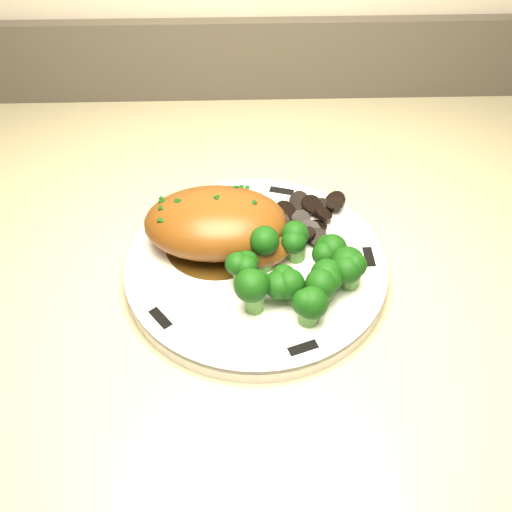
{
  "coord_description": "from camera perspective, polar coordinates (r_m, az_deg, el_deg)",
  "views": [
    {
      "loc": [
        -0.24,
        1.13,
        1.48
      ],
      "look_at": [
        -0.22,
        1.62,
        0.99
      ],
      "focal_mm": 45.0,
      "sensor_mm": 36.0,
      "label": 1
    }
  ],
  "objects": [
    {
      "name": "rim_accent_3",
      "position": [
        0.63,
        4.2,
        -8.17
      ],
      "size": [
        0.03,
        0.02,
        0.0
      ],
      "primitive_type": "cube",
      "rotation": [
        0.0,
        0.0,
        6.63
      ],
      "color": "black",
      "rests_on": "plate"
    },
    {
      "name": "mushroom_pile",
      "position": [
        0.74,
        3.76,
        2.99
      ],
      "size": [
        0.1,
        0.08,
        0.03
      ],
      "color": "black",
      "rests_on": "plate"
    },
    {
      "name": "chicken_breast",
      "position": [
        0.7,
        -3.18,
        2.74
      ],
      "size": [
        0.16,
        0.11,
        0.06
      ],
      "rotation": [
        0.0,
        0.0,
        -0.01
      ],
      "color": "brown",
      "rests_on": "plate"
    },
    {
      "name": "rim_accent_4",
      "position": [
        0.72,
        10.0,
        -0.1
      ],
      "size": [
        0.01,
        0.03,
        0.0
      ],
      "primitive_type": "cube",
      "rotation": [
        0.0,
        0.0,
        7.89
      ],
      "color": "black",
      "rests_on": "plate"
    },
    {
      "name": "rim_accent_2",
      "position": [
        0.65,
        -8.5,
        -5.5
      ],
      "size": [
        0.03,
        0.03,
        0.0
      ],
      "primitive_type": "cube",
      "rotation": [
        0.0,
        0.0,
        5.37
      ],
      "color": "black",
      "rests_on": "plate"
    },
    {
      "name": "rim_accent_0",
      "position": [
        0.79,
        2.29,
        5.78
      ],
      "size": [
        0.03,
        0.02,
        0.0
      ],
      "primitive_type": "cube",
      "rotation": [
        0.0,
        0.0,
        2.86
      ],
      "color": "black",
      "rests_on": "plate"
    },
    {
      "name": "rim_accent_1",
      "position": [
        0.76,
        -8.0,
        3.14
      ],
      "size": [
        0.03,
        0.03,
        0.0
      ],
      "primitive_type": "cube",
      "rotation": [
        0.0,
        0.0,
        4.12
      ],
      "color": "black",
      "rests_on": "plate"
    },
    {
      "name": "gravy_pool",
      "position": [
        0.72,
        -3.51,
        1.21
      ],
      "size": [
        0.12,
        0.12,
        0.0
      ],
      "primitive_type": "cylinder",
      "color": "#3E260B",
      "rests_on": "plate"
    },
    {
      "name": "plate",
      "position": [
        0.71,
        0.0,
        -1.11
      ],
      "size": [
        0.32,
        0.32,
        0.02
      ],
      "primitive_type": "cylinder",
      "rotation": [
        0.0,
        0.0,
        -0.12
      ],
      "color": "white",
      "rests_on": "counter"
    },
    {
      "name": "broccoli_florets",
      "position": [
        0.66,
        3.52,
        -1.23
      ],
      "size": [
        0.14,
        0.12,
        0.05
      ],
      "rotation": [
        0.0,
        0.0,
        0.34
      ],
      "color": "#57923D",
      "rests_on": "plate"
    }
  ]
}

